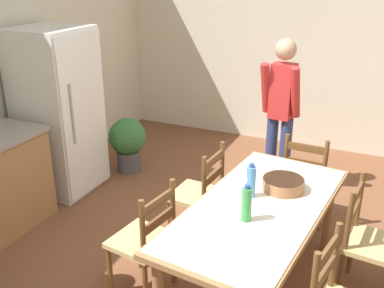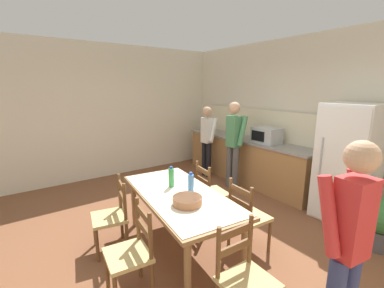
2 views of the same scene
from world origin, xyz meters
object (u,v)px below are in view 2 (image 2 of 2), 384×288
chair_head_end (245,279)px  person_at_counter (234,141)px  serving_bowl (187,200)px  potted_plant (381,220)px  dining_table (179,199)px  microwave (266,135)px  bottle_off_centre (191,184)px  chair_side_far_right (247,216)px  person_by_table (348,241)px  chair_side_near_right (132,253)px  refrigerator (347,163)px  bottle_near_centre (171,177)px  chair_side_near_left (112,216)px  person_at_sink (207,138)px  chair_side_far_left (210,193)px

chair_head_end → person_at_counter: size_ratio=0.53×
serving_bowl → potted_plant: bearing=62.0°
chair_head_end → dining_table: bearing=86.1°
microwave → bottle_off_centre: size_ratio=1.85×
chair_side_far_right → person_by_table: bearing=166.9°
bottle_off_centre → chair_side_near_right: (0.23, -0.86, -0.43)m
refrigerator → bottle_near_centre: (-1.03, -2.43, -0.01)m
microwave → chair_side_far_right: 2.25m
chair_side_near_right → potted_plant: size_ratio=1.36×
dining_table → chair_head_end: (1.20, -0.13, -0.22)m
person_at_counter → microwave: bearing=-35.0°
refrigerator → dining_table: refrigerator is taller
refrigerator → chair_side_near_left: refrigerator is taller
microwave → person_at_counter: (-0.36, -0.52, -0.11)m
microwave → person_at_counter: size_ratio=0.29×
bottle_near_centre → serving_bowl: (0.54, -0.12, -0.07)m
serving_bowl → person_at_sink: 3.05m
chair_side_near_left → potted_plant: (1.92, 2.70, -0.06)m
chair_side_far_left → person_by_table: 2.20m
refrigerator → chair_side_far_right: (-0.31, -1.78, -0.44)m
person_at_sink → bottle_off_centre: bearing=-132.6°
dining_table → chair_side_near_right: 0.86m
serving_bowl → person_at_counter: (-1.39, 2.05, 0.17)m
bottle_near_centre → chair_head_end: bearing=-6.2°
chair_side_near_right → potted_plant: bearing=74.3°
chair_side_far_left → chair_side_near_left: bearing=92.3°
bottle_near_centre → potted_plant: size_ratio=0.40×
refrigerator → chair_head_end: size_ratio=1.94×
bottle_off_centre → person_at_sink: 2.77m
chair_side_far_left → dining_table: bearing=121.9°
microwave → potted_plant: 2.31m
microwave → chair_side_near_left: (0.23, -3.14, -0.63)m
bottle_near_centre → person_at_counter: 2.11m
refrigerator → serving_bowl: bearing=-100.8°
dining_table → bottle_near_centre: size_ratio=7.08×
chair_side_near_left → person_by_table: bearing=33.9°
chair_side_near_left → potted_plant: size_ratio=1.36×
bottle_off_centre → chair_side_far_right: 0.82m
refrigerator → chair_side_near_left: size_ratio=1.94×
bottle_near_centre → chair_side_far_right: bottle_near_centre is taller
dining_table → potted_plant: 2.50m
dining_table → chair_side_near_right: bearing=-66.4°
serving_bowl → person_by_table: person_by_table is taller
refrigerator → person_by_table: size_ratio=1.07×
chair_side_far_right → potted_plant: (0.95, 1.35, -0.06)m
microwave → chair_head_end: microwave is taller
bottle_near_centre → person_at_counter: bearing=113.8°
refrigerator → serving_bowl: 2.60m
bottle_off_centre → person_by_table: bearing=6.6°
refrigerator → person_at_counter: 1.94m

